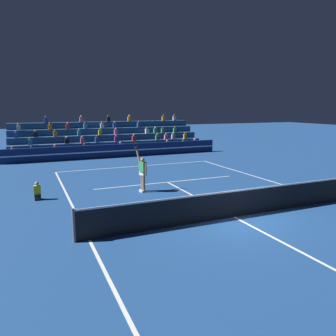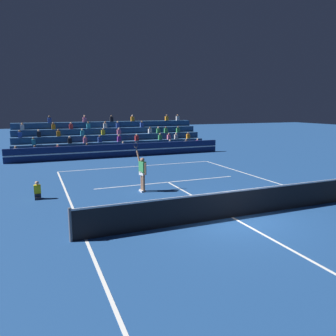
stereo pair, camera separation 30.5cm
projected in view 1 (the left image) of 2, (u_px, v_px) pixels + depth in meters
ground_plane at (234, 217)px, 12.55m from camera, size 120.00×120.00×0.00m
court_lines at (234, 217)px, 12.55m from camera, size 11.10×23.90×0.01m
tennis_net at (235, 203)px, 12.45m from camera, size 12.00×0.10×1.10m
sponsor_banner_wall at (119, 151)px, 27.42m from camera, size 18.00×0.26×1.10m
bleacher_stand at (108, 141)px, 30.76m from camera, size 17.14×4.75×3.38m
ball_kid_courtside at (37, 193)px, 14.82m from camera, size 0.30×0.36×0.84m
tennis_player at (142, 172)px, 16.15m from camera, size 0.42×0.94×2.49m
tennis_ball at (133, 221)px, 11.99m from camera, size 0.07×0.07×0.07m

